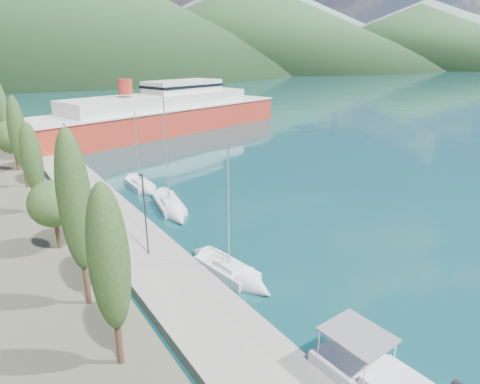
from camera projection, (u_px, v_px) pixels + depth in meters
ground at (41, 106)px, 118.66m from camera, size 1400.00×1400.00×0.00m
quay at (99, 205)px, 40.08m from camera, size 5.00×88.00×0.80m
hills_far at (81, 5)px, 557.20m from camera, size 1480.00×900.00×180.00m
hills_near at (106, 11)px, 352.07m from camera, size 1010.00×520.00×115.00m
tree_row at (22, 146)px, 41.03m from camera, size 4.21×63.77×10.67m
lamp_posts at (140, 208)px, 29.20m from camera, size 0.15×48.34×6.06m
sailboat_near at (242, 278)px, 27.28m from camera, size 2.98×7.15×9.97m
sailboat_mid at (174, 211)px, 38.81m from camera, size 3.79×8.67×12.09m
sailboat_far at (145, 188)px, 45.36m from camera, size 2.17×6.67×9.79m
ferry at (163, 115)px, 78.17m from camera, size 56.72×25.59×11.04m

